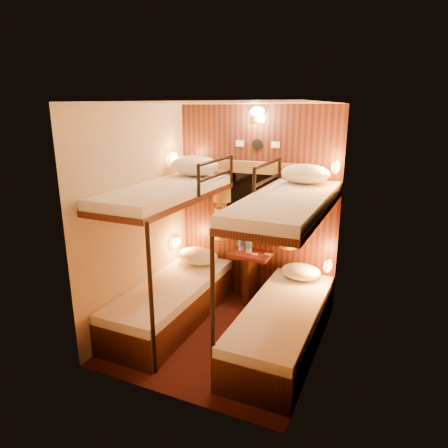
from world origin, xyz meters
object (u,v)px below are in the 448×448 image
at_px(bunk_left, 171,275).
at_px(bottle_right, 249,244).
at_px(bottle_left, 242,242).
at_px(table, 250,271).
at_px(bunk_right, 284,296).

height_order(bunk_left, bottle_right, bunk_left).
bearing_deg(bottle_left, table, -22.43).
bearing_deg(table, bottle_right, 164.79).
relative_size(bunk_right, bottle_left, 7.37).
relative_size(table, bottle_right, 2.43).
xyz_separation_m(bunk_right, bottle_left, (-0.79, 0.84, 0.20)).
height_order(bunk_left, table, bunk_left).
xyz_separation_m(table, bottle_right, (-0.02, 0.01, 0.35)).
xyz_separation_m(bunk_left, table, (0.65, 0.78, -0.14)).
height_order(table, bottle_left, bottle_left).
height_order(bunk_right, bottle_right, bunk_right).
height_order(table, bottle_right, bottle_right).
bearing_deg(bottle_right, bunk_right, -49.62).
xyz_separation_m(bunk_left, bottle_left, (0.51, 0.84, 0.20)).
distance_m(table, bottle_left, 0.38).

